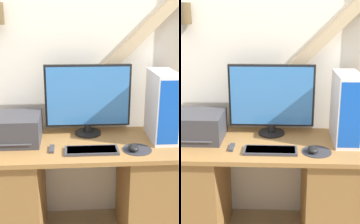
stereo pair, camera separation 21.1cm
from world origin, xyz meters
TOP-DOWN VIEW (x-y plane):
  - wall_back at (0.00, 0.66)m, footprint 6.40×0.17m
  - desk at (0.00, 0.30)m, footprint 1.37×0.61m
  - monitor at (0.05, 0.48)m, footprint 0.62×0.20m
  - keyboard at (0.06, 0.16)m, footprint 0.35×0.14m
  - mousepad at (0.36, 0.17)m, footprint 0.20×0.20m
  - mouse at (0.33, 0.15)m, footprint 0.07×0.09m
  - computer_tower at (0.57, 0.36)m, footprint 0.16×0.35m
  - printer at (-0.45, 0.37)m, footprint 0.33×0.33m
  - remote_control at (-0.21, 0.20)m, footprint 0.03×0.11m

SIDE VIEW (x-z plane):
  - desk at x=0.00m, z-range 0.01..0.79m
  - mousepad at x=0.36m, z-range 0.78..0.78m
  - remote_control at x=-0.21m, z-range 0.78..0.80m
  - keyboard at x=0.06m, z-range 0.78..0.80m
  - mouse at x=0.33m, z-range 0.78..0.82m
  - printer at x=-0.45m, z-range 0.78..0.97m
  - computer_tower at x=0.57m, z-range 0.78..1.27m
  - monitor at x=0.05m, z-range 0.80..1.32m
  - wall_back at x=0.00m, z-range -0.01..2.74m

